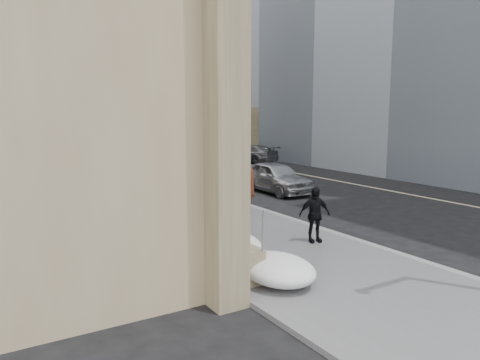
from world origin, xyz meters
name	(u,v)px	position (x,y,z in m)	size (l,w,h in m)	color
ground	(275,253)	(0.00, 0.00, 0.00)	(140.00, 140.00, 0.00)	black
sidewalk	(146,195)	(0.00, 10.00, 0.06)	(5.00, 80.00, 0.12)	#575759
curb	(198,189)	(2.62, 10.00, 0.06)	(0.24, 80.00, 0.12)	slate
lane_line	(322,178)	(10.50, 10.00, 0.01)	(0.15, 70.00, 0.01)	#BFB78C
far_podium	(384,140)	(15.50, 10.00, 2.00)	(2.00, 80.00, 4.00)	#6F6147
bg_building_mid	(41,33)	(4.00, 60.00, 14.00)	(30.00, 12.00, 28.00)	slate
streetlight_mid	(166,96)	(2.74, 14.00, 4.58)	(1.71, 0.24, 8.00)	#2D2D30
streetlight_far	(80,101)	(2.74, 34.00, 4.58)	(1.71, 0.24, 8.00)	#2D2D30
traffic_signal	(111,107)	(2.07, 22.00, 4.00)	(4.10, 0.22, 6.00)	#2D2D30
snow_bank	(129,195)	(-1.42, 8.11, 0.47)	(1.70, 18.10, 0.76)	white
mounted_horse_left	(241,203)	(-0.17, 1.51, 1.18)	(1.57, 2.53, 2.65)	#522A18
mounted_horse_right	(223,174)	(1.77, 6.01, 1.35)	(2.18, 2.37, 2.81)	#472014
pedestrian	(314,214)	(1.38, 0.02, 0.93)	(0.94, 0.39, 1.61)	black
car_silver	(276,177)	(5.57, 7.69, 0.73)	(1.72, 4.28, 1.46)	#A0A3A7
car_grey	(250,154)	(11.29, 18.78, 0.64)	(1.81, 4.44, 1.29)	slate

